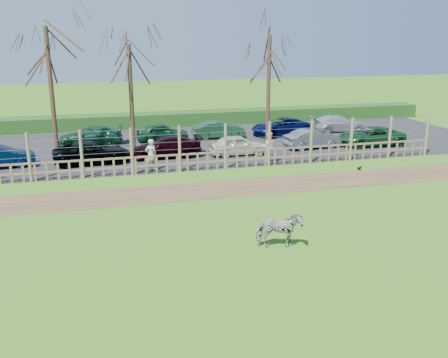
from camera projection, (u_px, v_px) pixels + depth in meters
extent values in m
plane|color=#5A9131|center=(215.00, 226.00, 19.24)|extent=(120.00, 120.00, 0.00)
cube|color=brown|center=(193.00, 191.00, 23.41)|extent=(34.00, 2.80, 0.01)
cube|color=#232326|center=(164.00, 146.00, 32.70)|extent=(44.00, 13.00, 0.04)
cube|color=#1E4716|center=(151.00, 120.00, 39.05)|extent=(46.00, 2.00, 1.10)
cube|color=brown|center=(180.00, 164.00, 26.54)|extent=(30.00, 0.06, 0.10)
cube|color=brown|center=(180.00, 155.00, 26.40)|extent=(30.00, 0.06, 0.10)
cylinder|color=brown|center=(29.00, 158.00, 24.52)|extent=(0.16, 0.16, 2.50)
cylinder|color=brown|center=(82.00, 155.00, 25.11)|extent=(0.16, 0.16, 2.50)
cylinder|color=brown|center=(132.00, 152.00, 25.71)|extent=(0.16, 0.16, 2.50)
cylinder|color=brown|center=(180.00, 149.00, 26.31)|extent=(0.16, 0.16, 2.50)
cylinder|color=brown|center=(225.00, 147.00, 26.91)|extent=(0.16, 0.16, 2.50)
cylinder|color=brown|center=(269.00, 144.00, 27.51)|extent=(0.16, 0.16, 2.50)
cylinder|color=brown|center=(311.00, 142.00, 28.11)|extent=(0.16, 0.16, 2.50)
cylinder|color=brown|center=(351.00, 139.00, 28.71)|extent=(0.16, 0.16, 2.50)
cylinder|color=brown|center=(390.00, 137.00, 29.31)|extent=(0.16, 0.16, 2.50)
cylinder|color=brown|center=(427.00, 135.00, 29.90)|extent=(0.16, 0.16, 2.50)
cylinder|color=gray|center=(180.00, 149.00, 26.31)|extent=(30.00, 0.02, 0.02)
cylinder|color=gray|center=(180.00, 142.00, 26.20)|extent=(30.00, 0.02, 0.02)
cylinder|color=gray|center=(179.00, 134.00, 26.09)|extent=(30.00, 0.02, 0.02)
cylinder|color=gray|center=(179.00, 128.00, 25.99)|extent=(30.00, 0.02, 0.02)
cylinder|color=#3D2B1E|center=(52.00, 95.00, 28.23)|extent=(0.26, 0.26, 7.50)
cylinder|color=#3D2B1E|center=(131.00, 99.00, 30.38)|extent=(0.26, 0.26, 6.50)
cylinder|color=#3D2B1E|center=(268.00, 90.00, 32.92)|extent=(0.26, 0.26, 7.00)
imported|color=gray|center=(279.00, 230.00, 17.10)|extent=(1.66, 1.03, 1.30)
imported|color=beige|center=(151.00, 155.00, 26.51)|extent=(0.70, 0.53, 1.72)
imported|color=beige|center=(269.00, 147.00, 28.38)|extent=(0.95, 0.80, 1.72)
sphere|color=black|center=(359.00, 168.00, 27.03)|extent=(0.18, 0.18, 0.18)
sphere|color=black|center=(361.00, 167.00, 27.03)|extent=(0.09, 0.09, 0.09)
imported|color=#03163D|center=(0.00, 157.00, 27.23)|extent=(3.74, 1.60, 1.20)
imported|color=black|center=(92.00, 153.00, 28.18)|extent=(4.43, 2.25, 1.20)
imported|color=black|center=(167.00, 147.00, 29.51)|extent=(4.15, 1.72, 1.20)
imported|color=#E7ECCF|center=(238.00, 145.00, 30.09)|extent=(3.55, 1.50, 1.20)
imported|color=#565B6B|center=(312.00, 139.00, 31.83)|extent=(3.75, 1.63, 1.20)
imported|color=#185223|center=(371.00, 136.00, 32.61)|extent=(4.42, 2.21, 1.20)
imported|color=#184A30|center=(91.00, 136.00, 32.73)|extent=(4.22, 1.90, 1.20)
imported|color=#15502E|center=(162.00, 132.00, 33.85)|extent=(3.65, 1.76, 1.20)
imported|color=#1E4F2E|center=(219.00, 130.00, 34.79)|extent=(3.66, 1.32, 1.20)
imported|color=#050C45|center=(281.00, 127.00, 35.91)|extent=(4.55, 2.57, 1.20)
imported|color=silver|center=(338.00, 123.00, 37.16)|extent=(4.14, 1.69, 1.20)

